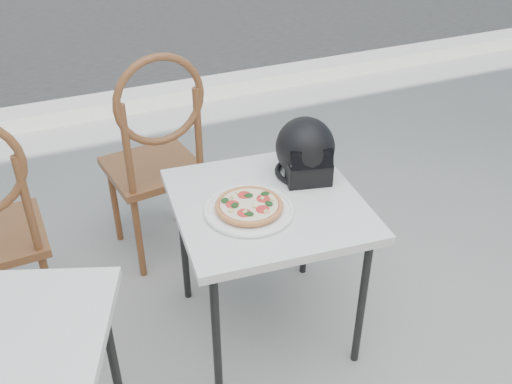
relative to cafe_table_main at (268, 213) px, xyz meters
name	(u,v)px	position (x,y,z in m)	size (l,w,h in m)	color
curb	(130,101)	(-0.03, 2.60, -0.57)	(30.00, 0.25, 0.12)	#A19F96
cafe_table_main	(268,213)	(0.00, 0.00, 0.00)	(0.79, 0.79, 0.69)	white
plate	(249,210)	(-0.10, -0.05, 0.07)	(0.37, 0.37, 0.02)	white
pizza	(249,205)	(-0.10, -0.05, 0.09)	(0.26, 0.26, 0.03)	#D2864C
helmet	(305,151)	(0.22, 0.12, 0.17)	(0.30, 0.31, 0.25)	black
cafe_chair_main	(157,150)	(-0.27, 0.69, 0.00)	(0.49, 0.49, 1.14)	brown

